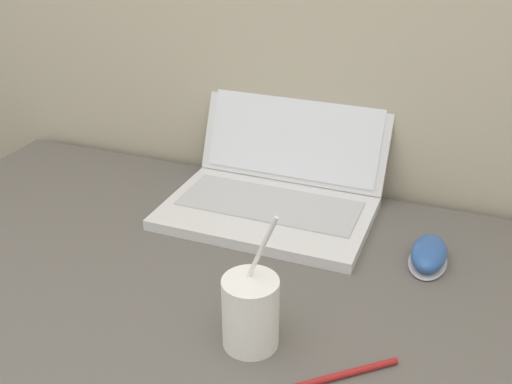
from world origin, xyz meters
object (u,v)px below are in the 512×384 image
at_px(laptop, 277,183).
at_px(drink_cup, 251,311).
at_px(computer_mouse, 429,254).
at_px(pen, 345,374).

distance_m(laptop, drink_cup, 0.40).
relative_size(computer_mouse, pen, 0.96).
xyz_separation_m(computer_mouse, pen, (-0.07, -0.30, -0.01)).
xyz_separation_m(laptop, drink_cup, (0.10, -0.38, 0.01)).
height_order(drink_cup, pen, drink_cup).
height_order(laptop, drink_cup, laptop).
bearing_deg(drink_cup, computer_mouse, 54.89).
xyz_separation_m(laptop, computer_mouse, (0.30, -0.10, -0.03)).
distance_m(drink_cup, computer_mouse, 0.35).
distance_m(laptop, pen, 0.46).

